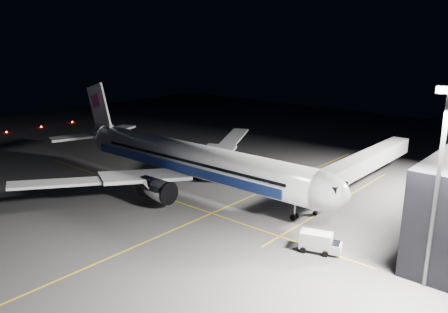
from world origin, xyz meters
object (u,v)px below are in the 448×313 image
object	(u,v)px
baggage_tug	(212,165)
floodlight_mast_south	(439,172)
airliner	(187,159)
jet_bridge	(360,164)
safety_cone_c	(188,170)
service_truck	(320,242)
safety_cone_a	(196,178)
safety_cone_b	(191,175)

from	to	relation	value
baggage_tug	floodlight_mast_south	bearing A→B (deg)	-2.04
airliner	jet_bridge	distance (m)	29.31
floodlight_mast_south	safety_cone_c	size ratio (longest dim) A/B	38.15
airliner	baggage_tug	xyz separation A→B (m)	(-4.68, 11.43, -4.45)
jet_bridge	service_truck	size ratio (longest dim) A/B	6.59
airliner	safety_cone_a	xyz separation A→B (m)	(-1.90, 4.00, -4.88)
airliner	safety_cone_a	size ratio (longest dim) A/B	106.66
jet_bridge	baggage_tug	world-z (taller)	jet_bridge
jet_bridge	safety_cone_a	xyz separation A→B (m)	(-24.97, -14.06, -4.29)
service_truck	baggage_tug	xyz separation A→B (m)	(-33.80, 17.94, -0.62)
safety_cone_c	floodlight_mast_south	bearing A→B (deg)	-15.09
jet_bridge	airliner	bearing A→B (deg)	-141.96
service_truck	baggage_tug	size ratio (longest dim) A/B	2.05
airliner	service_truck	distance (m)	30.08
floodlight_mast_south	safety_cone_c	world-z (taller)	floodlight_mast_south
jet_bridge	floodlight_mast_south	bearing A→B (deg)	-53.21
airliner	jet_bridge	bearing A→B (deg)	38.04
jet_bridge	baggage_tug	xyz separation A→B (m)	(-27.75, -6.62, -3.87)
safety_cone_c	baggage_tug	bearing A→B (deg)	63.49
jet_bridge	safety_cone_b	size ratio (longest dim) A/B	50.53
floodlight_mast_south	baggage_tug	distance (m)	50.34
safety_cone_a	safety_cone_b	size ratio (longest dim) A/B	0.85
floodlight_mast_south	safety_cone_b	size ratio (longest dim) A/B	30.41
airliner	safety_cone_c	distance (m)	10.95
airliner	floodlight_mast_south	size ratio (longest dim) A/B	2.97
baggage_tug	safety_cone_b	world-z (taller)	baggage_tug
service_truck	safety_cone_c	xyz separation A→B (m)	(-36.05, 13.43, -1.06)
safety_cone_b	baggage_tug	bearing A→B (deg)	95.74
airliner	service_truck	bearing A→B (deg)	-12.59
jet_bridge	safety_cone_b	xyz separation A→B (m)	(-27.09, -13.17, -4.24)
service_truck	safety_cone_c	distance (m)	38.48
service_truck	jet_bridge	bearing A→B (deg)	85.08
service_truck	baggage_tug	bearing A→B (deg)	133.29
floodlight_mast_south	baggage_tug	bearing A→B (deg)	159.13
jet_bridge	safety_cone_b	world-z (taller)	jet_bridge
baggage_tug	safety_cone_a	bearing A→B (deg)	-50.67
baggage_tug	safety_cone_a	size ratio (longest dim) A/B	4.42
floodlight_mast_south	safety_cone_b	xyz separation A→B (m)	(-45.09, 10.90, -12.03)
airliner	jet_bridge	size ratio (longest dim) A/B	1.79
airliner	safety_cone_b	xyz separation A→B (m)	(-4.02, 4.88, -4.82)
baggage_tug	safety_cone_b	xyz separation A→B (m)	(0.66, -6.55, -0.37)
jet_bridge	baggage_tug	size ratio (longest dim) A/B	13.51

